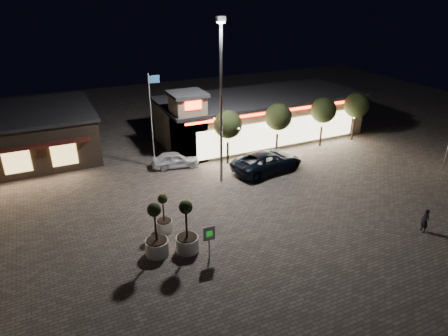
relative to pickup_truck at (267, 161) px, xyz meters
name	(u,v)px	position (x,y,z in m)	size (l,w,h in m)	color
ground	(246,239)	(-6.32, -8.16, -0.87)	(90.00, 90.00, 0.00)	#6E6259
retail_building	(256,116)	(3.19, 7.65, 1.34)	(20.40, 8.40, 6.10)	gray
floodlight_pole	(221,95)	(-4.32, -0.16, 6.15)	(0.60, 0.40, 12.38)	gray
flagpole	(152,113)	(-8.22, 4.84, 3.88)	(0.95, 0.10, 8.00)	white
string_tree_a	(228,125)	(-2.32, 2.84, 2.69)	(2.42, 2.42, 4.79)	#332319
string_tree_b	(278,117)	(2.68, 2.84, 2.69)	(2.42, 2.42, 4.79)	#332319
string_tree_c	(323,110)	(7.68, 2.84, 2.69)	(2.42, 2.42, 4.79)	#332319
string_tree_d	(356,105)	(11.68, 2.84, 2.69)	(2.42, 2.42, 4.79)	#332319
pickup_truck	(267,161)	(0.00, 0.00, 0.00)	(2.88, 6.25, 1.74)	black
white_sedan	(175,159)	(-6.72, 4.04, -0.18)	(1.63, 4.05, 1.38)	white
pedestrian	(425,221)	(4.27, -12.14, -0.08)	(0.57, 0.38, 1.57)	black
planter_left	(187,236)	(-9.97, -7.66, 0.16)	(1.36, 1.36, 3.34)	silver
planter_mid	(157,239)	(-11.67, -7.23, 0.17)	(1.37, 1.37, 3.36)	silver
planter_right	(164,220)	(-10.56, -5.06, -0.06)	(1.06, 1.06, 2.61)	silver
valet_sign	(209,236)	(-9.06, -8.81, 0.57)	(0.68, 0.12, 2.05)	gray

